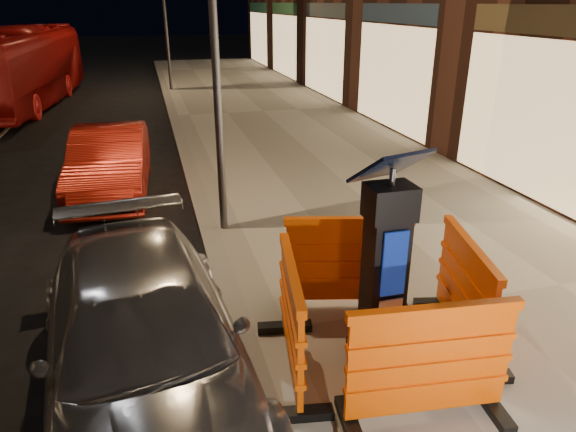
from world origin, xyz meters
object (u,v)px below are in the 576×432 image
object	(u,v)px
car_silver	(151,392)
bus_doubledecker	(27,106)
barrier_back	(347,263)
parking_kiosk	(385,265)
barrier_front	(429,365)
barrier_bldgside	(464,293)
car_red	(115,193)
barrier_kerbside	(291,320)

from	to	relation	value
car_silver	bus_doubledecker	bearing A→B (deg)	97.83
barrier_back	bus_doubledecker	xyz separation A→B (m)	(-6.46, 16.03, -0.74)
parking_kiosk	bus_doubledecker	xyz separation A→B (m)	(-6.46, 16.98, -1.20)
barrier_front	barrier_bldgside	bearing A→B (deg)	51.14
car_red	car_silver	bearing A→B (deg)	-82.11
barrier_bldgside	car_silver	xyz separation A→B (m)	(-3.29, 0.20, -0.74)
barrier_bldgside	car_red	world-z (taller)	barrier_bldgside
barrier_bldgside	bus_doubledecker	distance (m)	18.55
car_silver	car_red	world-z (taller)	car_silver
barrier_kerbside	barrier_back	bearing A→B (deg)	-35.86
barrier_kerbside	bus_doubledecker	distance (m)	17.87
parking_kiosk	barrier_front	bearing A→B (deg)	-78.86
parking_kiosk	bus_doubledecker	bearing A→B (deg)	121.98
parking_kiosk	barrier_bldgside	world-z (taller)	parking_kiosk
parking_kiosk	car_red	world-z (taller)	parking_kiosk
barrier_front	barrier_back	xyz separation A→B (m)	(0.00, 1.90, 0.00)
barrier_front	barrier_back	bearing A→B (deg)	96.14
barrier_kerbside	bus_doubledecker	world-z (taller)	bus_doubledecker
barrier_kerbside	barrier_bldgside	size ratio (longest dim) A/B	1.00
barrier_bldgside	barrier_kerbside	bearing A→B (deg)	103.14
barrier_back	barrier_bldgside	bearing A→B (deg)	-30.86
barrier_kerbside	car_silver	world-z (taller)	barrier_kerbside
car_red	barrier_kerbside	bearing A→B (deg)	-70.25
barrier_bldgside	car_red	distance (m)	7.47
car_red	parking_kiosk	bearing A→B (deg)	-62.80
barrier_back	bus_doubledecker	size ratio (longest dim) A/B	0.15
barrier_front	car_red	size ratio (longest dim) A/B	0.38
parking_kiosk	barrier_kerbside	size ratio (longest dim) A/B	1.40
barrier_front	car_silver	xyz separation A→B (m)	(-2.34, 1.15, -0.74)
car_silver	car_red	size ratio (longest dim) A/B	1.14
bus_doubledecker	barrier_back	bearing A→B (deg)	-62.66
barrier_bldgside	bus_doubledecker	bearing A→B (deg)	36.72
barrier_back	car_silver	distance (m)	2.57
barrier_back	bus_doubledecker	world-z (taller)	bus_doubledecker
barrier_front	bus_doubledecker	world-z (taller)	bus_doubledecker
parking_kiosk	car_silver	world-z (taller)	parking_kiosk
parking_kiosk	barrier_front	world-z (taller)	parking_kiosk
barrier_kerbside	bus_doubledecker	xyz separation A→B (m)	(-5.51, 16.98, -0.74)
barrier_back	car_silver	bearing A→B (deg)	-148.21
car_red	bus_doubledecker	size ratio (longest dim) A/B	0.39
barrier_front	barrier_kerbside	world-z (taller)	same
barrier_kerbside	parking_kiosk	bearing A→B (deg)	-80.86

